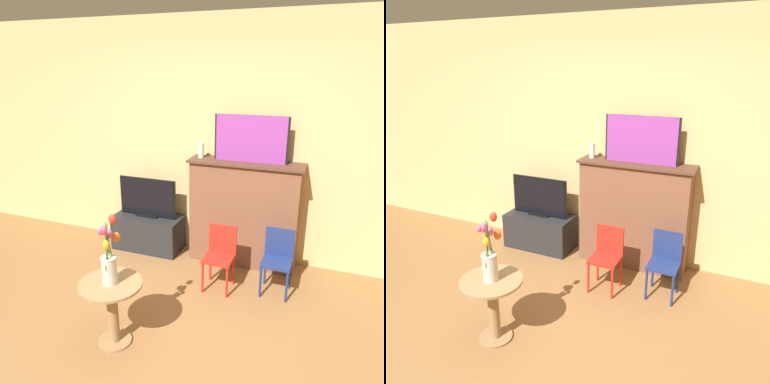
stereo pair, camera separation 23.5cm
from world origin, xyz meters
TOP-DOWN VIEW (x-y plane):
  - ground_plane at (0.00, 0.00)m, footprint 14.00×14.00m
  - wall_back at (0.00, 2.13)m, footprint 8.00×0.06m
  - fireplace_mantel at (0.29, 1.94)m, footprint 1.25×0.36m
  - painting at (0.33, 1.95)m, footprint 0.79×0.03m
  - mantel_candle at (-0.22, 1.94)m, footprint 0.06×0.06m
  - tv_stand at (-0.88, 1.87)m, footprint 0.83×0.42m
  - tv_monitor at (-0.88, 1.88)m, footprint 0.73×0.12m
  - chair_red at (0.20, 1.35)m, footprint 0.28×0.28m
  - chair_blue at (0.75, 1.48)m, footprint 0.28×0.28m
  - side_table at (-0.37, 0.24)m, footprint 0.50×0.50m
  - vase_tulips at (-0.36, 0.25)m, footprint 0.13×0.25m

SIDE VIEW (x-z plane):
  - ground_plane at x=0.00m, z-range 0.00..0.00m
  - tv_stand at x=-0.88m, z-range 0.00..0.42m
  - side_table at x=-0.37m, z-range 0.08..0.64m
  - chair_red at x=0.20m, z-range 0.05..0.70m
  - chair_blue at x=0.75m, z-range 0.05..0.70m
  - fireplace_mantel at x=0.29m, z-range 0.01..1.21m
  - tv_monitor at x=-0.88m, z-range 0.41..0.89m
  - vase_tulips at x=-0.36m, z-range 0.49..1.04m
  - mantel_candle at x=-0.22m, z-range 1.19..1.36m
  - wall_back at x=0.00m, z-range 0.00..2.70m
  - painting at x=0.33m, z-range 1.19..1.68m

